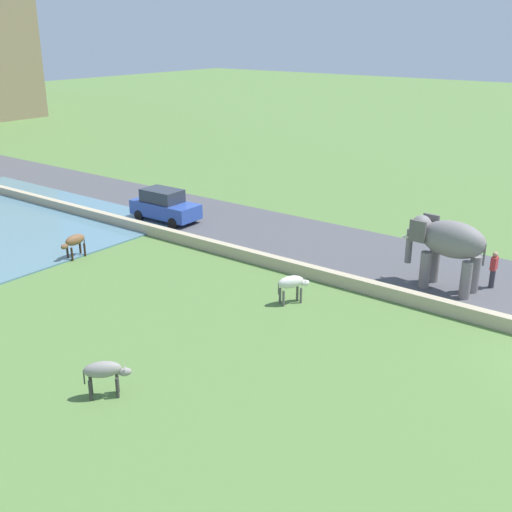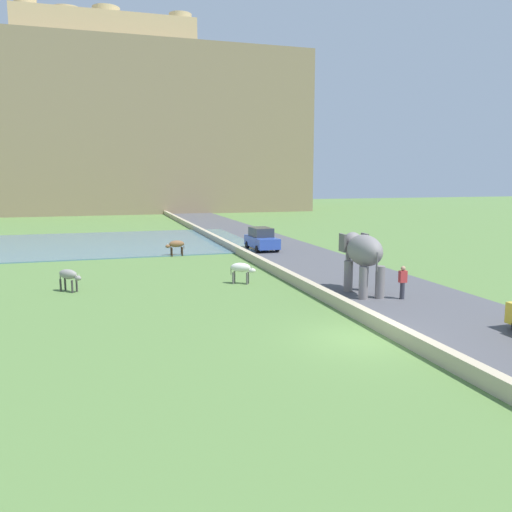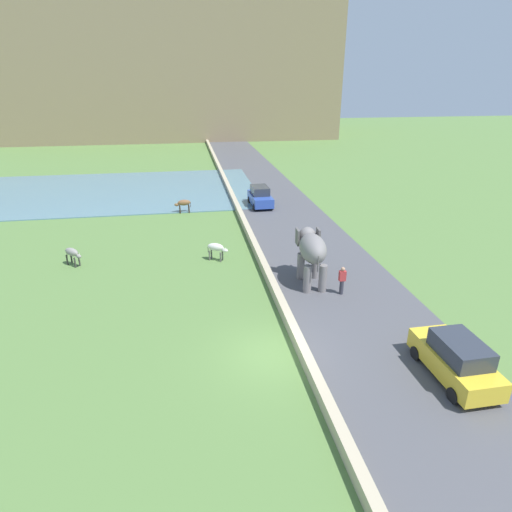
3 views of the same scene
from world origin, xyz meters
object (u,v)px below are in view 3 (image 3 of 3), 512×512
at_px(elephant, 312,250).
at_px(cow_brown, 183,203).
at_px(cow_white, 216,248).
at_px(car_yellow, 456,359).
at_px(person_beside_elephant, 342,280).
at_px(car_blue, 260,197).
at_px(cow_grey, 72,253).

bearing_deg(elephant, cow_brown, 114.34).
bearing_deg(cow_white, car_yellow, -58.58).
bearing_deg(elephant, person_beside_elephant, -51.60).
bearing_deg(person_beside_elephant, elephant, 128.40).
relative_size(person_beside_elephant, cow_white, 1.18).
xyz_separation_m(person_beside_elephant, cow_brown, (-8.16, 16.84, -0.04)).
xyz_separation_m(person_beside_elephant, car_yellow, (1.87, -7.37, 0.03)).
bearing_deg(car_blue, cow_brown, -172.30).
bearing_deg(car_blue, person_beside_elephant, -85.87).
distance_m(elephant, person_beside_elephant, 2.35).
relative_size(person_beside_elephant, car_yellow, 0.41).
distance_m(car_yellow, cow_white, 15.50).
bearing_deg(person_beside_elephant, cow_white, 136.73).
distance_m(elephant, cow_white, 6.63).
bearing_deg(cow_white, car_blue, 67.54).
height_order(cow_grey, cow_white, same).
distance_m(elephant, car_blue, 16.21).
bearing_deg(car_yellow, car_blue, 97.14).
xyz_separation_m(person_beside_elephant, car_blue, (-1.28, 17.77, 0.03)).
xyz_separation_m(car_blue, car_yellow, (3.15, -25.14, 0.00)).
bearing_deg(cow_brown, car_blue, 7.70).
xyz_separation_m(elephant, cow_white, (-4.94, 4.25, -1.20)).
bearing_deg(car_blue, elephant, -89.95).
relative_size(car_yellow, cow_brown, 2.87).
height_order(elephant, cow_white, elephant).
bearing_deg(person_beside_elephant, car_blue, 94.13).
height_order(person_beside_elephant, cow_white, person_beside_elephant).
bearing_deg(cow_white, cow_grey, 175.86).
distance_m(car_yellow, cow_grey, 21.87).
height_order(person_beside_elephant, car_blue, car_blue).
distance_m(elephant, car_yellow, 9.58).
distance_m(elephant, cow_grey, 14.67).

